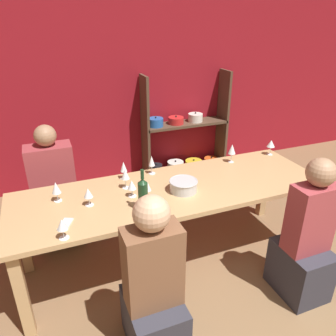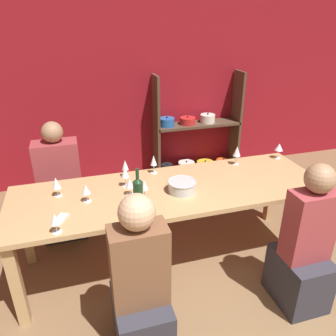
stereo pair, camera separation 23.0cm
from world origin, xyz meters
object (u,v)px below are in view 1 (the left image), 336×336
object	(u,v)px
wine_glass_red_a	(132,185)
wine_glass_red_b	(56,188)
wine_bottle_green	(143,194)
wine_glass_white_b	(232,150)
person_near_b	(305,246)
mixing_bowl	(183,185)
shelf_unit	(184,141)
wine_glass_empty_a	(152,161)
wine_glass_red_c	(88,193)
dining_table	(172,197)
wine_glass_white_c	(125,175)
person_far_a	(56,198)
wine_glass_white_a	(147,186)
person_near_a	(154,295)
wine_glass_red_f	(124,167)
wine_glass_red_d	(271,144)
cell_phone	(65,224)
wine_glass_red_e	(62,225)

from	to	relation	value
wine_glass_red_a	wine_glass_red_b	xyz separation A→B (m)	(-0.58, 0.15, 0.01)
wine_bottle_green	wine_glass_white_b	size ratio (longest dim) A/B	1.78
person_near_b	mixing_bowl	bearing A→B (deg)	138.82
shelf_unit	wine_glass_empty_a	size ratio (longest dim) A/B	8.01
wine_glass_empty_a	wine_glass_red_c	bearing A→B (deg)	-151.16
dining_table	wine_bottle_green	distance (m)	0.47
wine_bottle_green	wine_glass_red_a	size ratio (longest dim) A/B	2.33
wine_bottle_green	wine_glass_white_c	distance (m)	0.39
person_far_a	wine_glass_white_a	bearing A→B (deg)	126.70
wine_glass_red_a	person_near_b	size ratio (longest dim) A/B	0.12
wine_bottle_green	person_near_a	xyz separation A→B (m)	(-0.11, -0.53, -0.46)
wine_glass_red_f	wine_glass_red_d	bearing A→B (deg)	-0.85
cell_phone	person_near_a	world-z (taller)	person_near_a
wine_glass_empty_a	person_near_a	bearing A→B (deg)	-108.96
cell_phone	wine_glass_white_b	bearing A→B (deg)	17.01
wine_glass_red_c	wine_glass_red_e	distance (m)	0.43
wine_glass_red_a	wine_glass_red_f	xyz separation A→B (m)	(0.02, 0.34, 0.01)
wine_glass_red_a	cell_phone	size ratio (longest dim) A/B	0.89
person_near_a	person_far_a	size ratio (longest dim) A/B	0.99
wine_bottle_green	wine_glass_white_a	world-z (taller)	wine_bottle_green
wine_glass_red_d	wine_glass_white_c	xyz separation A→B (m)	(-1.63, -0.16, 0.01)
shelf_unit	wine_glass_white_c	size ratio (longest dim) A/B	7.99
wine_glass_red_c	wine_glass_red_f	distance (m)	0.51
wine_glass_red_c	wine_glass_red_d	distance (m)	2.00
wine_glass_empty_a	wine_glass_red_f	world-z (taller)	wine_glass_empty_a
wine_glass_white_c	person_far_a	bearing A→B (deg)	130.74
wine_glass_red_a	wine_glass_white_a	xyz separation A→B (m)	(0.10, -0.10, 0.02)
wine_glass_white_a	wine_glass_red_c	bearing A→B (deg)	169.30
wine_glass_red_d	person_near_b	distance (m)	1.22
wine_glass_white_a	wine_glass_empty_a	size ratio (longest dim) A/B	0.94
wine_glass_red_e	wine_glass_red_d	bearing A→B (deg)	17.40
wine_glass_white_b	person_far_a	size ratio (longest dim) A/B	0.16
mixing_bowl	person_near_b	bearing A→B (deg)	-41.18
wine_bottle_green	wine_glass_red_b	size ratio (longest dim) A/B	2.02
dining_table	wine_glass_white_c	distance (m)	0.45
dining_table	wine_glass_red_f	distance (m)	0.51
person_near_b	wine_glass_white_c	bearing A→B (deg)	143.27
wine_glass_red_b	wine_bottle_green	bearing A→B (deg)	-32.65
wine_glass_white_b	wine_glass_red_f	bearing A→B (deg)	177.89
person_far_a	wine_glass_red_f	bearing A→B (deg)	141.22
wine_glass_red_f	person_near_b	distance (m)	1.66
wine_glass_white_b	person_near_b	xyz separation A→B (m)	(0.07, -1.04, -0.45)
wine_glass_white_a	wine_glass_red_f	world-z (taller)	wine_glass_white_a
wine_glass_white_b	person_near_a	bearing A→B (deg)	-138.82
dining_table	wine_glass_red_f	bearing A→B (deg)	135.29
cell_phone	person_far_a	xyz separation A→B (m)	(-0.04, 1.05, -0.34)
wine_bottle_green	wine_glass_red_d	xyz separation A→B (m)	(1.60, 0.55, -0.02)
wine_glass_white_c	cell_phone	size ratio (longest dim) A/B	1.09
mixing_bowl	wine_glass_red_e	world-z (taller)	wine_glass_red_e
wine_glass_red_e	wine_glass_red_f	bearing A→B (deg)	49.76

